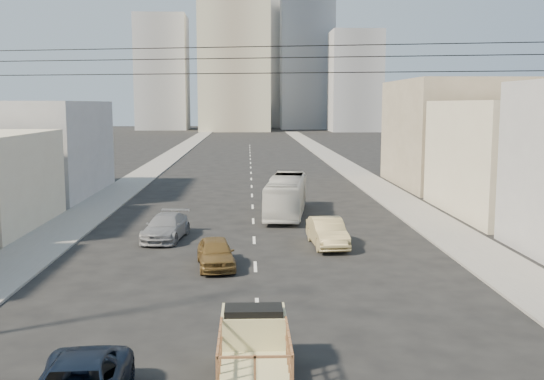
{
  "coord_description": "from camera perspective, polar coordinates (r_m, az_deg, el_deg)",
  "views": [
    {
      "loc": [
        -0.33,
        -15.83,
        7.78
      ],
      "look_at": [
        0.87,
        15.67,
        3.5
      ],
      "focal_mm": 42.0,
      "sensor_mm": 36.0,
      "label": 1
    }
  ],
  "objects": [
    {
      "name": "overhead_wires",
      "position": [
        17.37,
        -1.11,
        11.64
      ],
      "size": [
        23.01,
        5.02,
        0.72
      ],
      "color": "black",
      "rests_on": "ground"
    },
    {
      "name": "midrise_back",
      "position": [
        216.39,
        -0.5,
        11.51
      ],
      "size": [
        18.0,
        18.0,
        44.0
      ],
      "primitive_type": "cube",
      "color": "#959598",
      "rests_on": "ground"
    },
    {
      "name": "midrise_east",
      "position": [
        183.46,
        7.45,
        9.62
      ],
      "size": [
        14.0,
        14.0,
        28.0
      ],
      "primitive_type": "cube",
      "color": "gray",
      "rests_on": "ground"
    },
    {
      "name": "midrise_nw",
      "position": [
        197.72,
        -9.79,
        10.3
      ],
      "size": [
        15.0,
        15.0,
        34.0
      ],
      "primitive_type": "cube",
      "color": "gray",
      "rests_on": "ground"
    },
    {
      "name": "flatbed_pickup",
      "position": [
        18.32,
        -1.63,
        -13.68
      ],
      "size": [
        1.95,
        4.41,
        1.9
      ],
      "color": "#C1B981",
      "rests_on": "ground"
    },
    {
      "name": "bldg_left_far",
      "position": [
        58.21,
        -21.44,
        3.48
      ],
      "size": [
        12.0,
        16.0,
        8.0
      ],
      "primitive_type": "cube",
      "color": "#959598",
      "rests_on": "ground"
    },
    {
      "name": "high_rise_tower",
      "position": [
        187.19,
        -3.39,
        14.54
      ],
      "size": [
        20.0,
        20.0,
        60.0
      ],
      "primitive_type": "cube",
      "color": "tan",
      "rests_on": "ground"
    },
    {
      "name": "sedan_brown",
      "position": [
        30.67,
        -5.08,
        -5.63
      ],
      "size": [
        2.17,
        4.34,
        1.42
      ],
      "primitive_type": "imported",
      "rotation": [
        0.0,
        0.0,
        0.12
      ],
      "color": "brown",
      "rests_on": "ground"
    },
    {
      "name": "city_bus",
      "position": [
        44.67,
        1.29,
        -0.49
      ],
      "size": [
        3.63,
        10.21,
        2.78
      ],
      "primitive_type": "imported",
      "rotation": [
        0.0,
        0.0,
        -0.13
      ],
      "color": "silver",
      "rests_on": "ground"
    },
    {
      "name": "sedan_grey",
      "position": [
        37.24,
        -9.5,
        -3.29
      ],
      "size": [
        2.67,
        5.24,
        1.46
      ],
      "primitive_type": "imported",
      "rotation": [
        0.0,
        0.0,
        -0.13
      ],
      "color": "gray",
      "rests_on": "ground"
    },
    {
      "name": "bldg_right_far",
      "position": [
        63.25,
        16.64,
        4.89
      ],
      "size": [
        12.0,
        16.0,
        10.0
      ],
      "primitive_type": "cube",
      "color": "gray",
      "rests_on": "ground"
    },
    {
      "name": "sidewalk_left",
      "position": [
        86.93,
        -9.72,
        2.53
      ],
      "size": [
        3.5,
        180.0,
        0.12
      ],
      "primitive_type": "cube",
      "color": "slate",
      "rests_on": "ground"
    },
    {
      "name": "sidewalk_right",
      "position": [
        87.02,
        5.82,
        2.61
      ],
      "size": [
        3.5,
        180.0,
        0.12
      ],
      "primitive_type": "cube",
      "color": "slate",
      "rests_on": "ground"
    },
    {
      "name": "bldg_right_mid",
      "position": [
        48.26,
        22.12,
        2.67
      ],
      "size": [
        11.0,
        14.0,
        8.0
      ],
      "primitive_type": "cube",
      "color": "beige",
      "rests_on": "ground"
    },
    {
      "name": "sedan_tan",
      "position": [
        35.08,
        4.98,
        -3.81
      ],
      "size": [
        1.98,
        4.83,
        1.56
      ],
      "primitive_type": "imported",
      "rotation": [
        0.0,
        0.0,
        0.07
      ],
      "color": "tan",
      "rests_on": "ground"
    },
    {
      "name": "lane_dashes",
      "position": [
        69.27,
        -1.89,
        1.29
      ],
      "size": [
        0.15,
        104.0,
        0.01
      ],
      "color": "silver",
      "rests_on": "ground"
    },
    {
      "name": "midrise_ne",
      "position": [
        202.04,
        3.1,
        11.19
      ],
      "size": [
        16.0,
        16.0,
        40.0
      ],
      "primitive_type": "cube",
      "color": "gray",
      "rests_on": "ground"
    }
  ]
}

